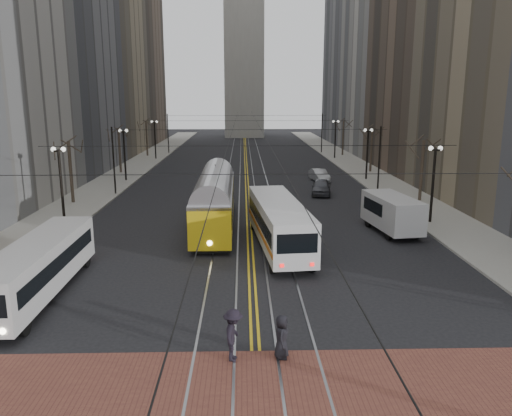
{
  "coord_description": "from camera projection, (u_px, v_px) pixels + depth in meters",
  "views": [
    {
      "loc": [
        -0.45,
        -18.21,
        9.42
      ],
      "look_at": [
        0.32,
        10.4,
        3.0
      ],
      "focal_mm": 35.0,
      "sensor_mm": 36.0,
      "label": 1
    }
  ],
  "objects": [
    {
      "name": "pedestrian_d",
      "position": [
        233.0,
        335.0,
        18.02
      ],
      "size": [
        0.88,
        1.35,
        1.96
      ],
      "primitive_type": "imported",
      "rotation": [
        0.0,
        0.0,
        1.45
      ],
      "color": "black",
      "rests_on": "crosswalk_band"
    },
    {
      "name": "building_right_far",
      "position": [
        371.0,
        42.0,
        100.0
      ],
      "size": [
        16.0,
        20.0,
        40.0
      ],
      "primitive_type": "cube",
      "color": "slate",
      "rests_on": "ground"
    },
    {
      "name": "ground",
      "position": [
        255.0,
        339.0,
        19.84
      ],
      "size": [
        260.0,
        260.0,
        0.0
      ],
      "primitive_type": "plane",
      "color": "black",
      "rests_on": "ground"
    },
    {
      "name": "trolley_wires",
      "position": [
        247.0,
        151.0,
        52.98
      ],
      "size": [
        25.96,
        120.0,
        6.6
      ],
      "color": "black",
      "rests_on": "ground"
    },
    {
      "name": "sidewalk_left",
      "position": [
        128.0,
        172.0,
        63.32
      ],
      "size": [
        5.0,
        140.0,
        0.15
      ],
      "primitive_type": "cube",
      "color": "gray",
      "rests_on": "ground"
    },
    {
      "name": "lamp_posts",
      "position": [
        247.0,
        168.0,
        47.26
      ],
      "size": [
        27.6,
        57.2,
        5.6
      ],
      "color": "black",
      "rests_on": "ground"
    },
    {
      "name": "building_left_mid",
      "position": [
        35.0,
        32.0,
        60.32
      ],
      "size": [
        16.0,
        20.0,
        34.0
      ],
      "primitive_type": "cube",
      "color": "slate",
      "rests_on": "ground"
    },
    {
      "name": "sedan_grey",
      "position": [
        321.0,
        187.0,
        48.78
      ],
      "size": [
        2.48,
        4.68,
        1.52
      ],
      "primitive_type": "imported",
      "rotation": [
        0.0,
        0.0,
        -0.16
      ],
      "color": "#45464D",
      "rests_on": "ground"
    },
    {
      "name": "sedan_silver",
      "position": [
        319.0,
        175.0,
        56.38
      ],
      "size": [
        2.06,
        4.35,
        1.38
      ],
      "primitive_type": "imported",
      "rotation": [
        0.0,
        0.0,
        0.15
      ],
      "color": "#A4A8AC",
      "rests_on": "ground"
    },
    {
      "name": "centre_lines",
      "position": [
        246.0,
        172.0,
        63.73
      ],
      "size": [
        0.42,
        130.0,
        0.01
      ],
      "primitive_type": "cube",
      "color": "gold",
      "rests_on": "ground"
    },
    {
      "name": "transit_bus",
      "position": [
        38.0,
        270.0,
        23.8
      ],
      "size": [
        2.26,
        10.66,
        2.66
      ],
      "primitive_type": "cube",
      "rotation": [
        0.0,
        0.0,
        0.0
      ],
      "color": "#BABABA",
      "rests_on": "ground"
    },
    {
      "name": "rear_bus",
      "position": [
        279.0,
        225.0,
        31.37
      ],
      "size": [
        3.58,
        11.7,
        3.0
      ],
      "primitive_type": "cube",
      "rotation": [
        0.0,
        0.0,
        0.09
      ],
      "color": "silver",
      "rests_on": "ground"
    },
    {
      "name": "street_trees",
      "position": [
        247.0,
        159.0,
        53.6
      ],
      "size": [
        31.68,
        53.28,
        5.6
      ],
      "color": "#382D23",
      "rests_on": "ground"
    },
    {
      "name": "cargo_van",
      "position": [
        392.0,
        215.0,
        34.99
      ],
      "size": [
        3.09,
        6.16,
        2.61
      ],
      "primitive_type": "cube",
      "rotation": [
        0.0,
        0.0,
        0.14
      ],
      "color": "silver",
      "rests_on": "ground"
    },
    {
      "name": "crosswalk_band",
      "position": [
        258.0,
        398.0,
        15.93
      ],
      "size": [
        25.0,
        6.0,
        0.01
      ],
      "primitive_type": "cube",
      "color": "brown",
      "rests_on": "ground"
    },
    {
      "name": "pedestrian_a",
      "position": [
        282.0,
        337.0,
        18.21
      ],
      "size": [
        0.65,
        0.89,
        1.66
      ],
      "primitive_type": "imported",
      "rotation": [
        0.0,
        0.0,
        1.41
      ],
      "color": "black",
      "rests_on": "crosswalk_band"
    },
    {
      "name": "streetcar",
      "position": [
        215.0,
        205.0,
        36.32
      ],
      "size": [
        2.72,
        14.09,
        3.32
      ],
      "primitive_type": "cube",
      "rotation": [
        0.0,
        0.0,
        0.01
      ],
      "color": "gold",
      "rests_on": "ground"
    },
    {
      "name": "building_right_mid",
      "position": [
        452.0,
        34.0,
        61.64
      ],
      "size": [
        16.0,
        20.0,
        34.0
      ],
      "primitive_type": "cube",
      "color": "brown",
      "rests_on": "ground"
    },
    {
      "name": "sidewalk_right",
      "position": [
        363.0,
        171.0,
        64.1
      ],
      "size": [
        5.0,
        140.0,
        0.15
      ],
      "primitive_type": "cube",
      "color": "gray",
      "rests_on": "ground"
    },
    {
      "name": "streetcar_rails",
      "position": [
        246.0,
        172.0,
        63.73
      ],
      "size": [
        4.8,
        130.0,
        0.02
      ],
      "primitive_type": "cube",
      "color": "gray",
      "rests_on": "ground"
    },
    {
      "name": "building_left_far",
      "position": [
        116.0,
        42.0,
        98.67
      ],
      "size": [
        16.0,
        20.0,
        40.0
      ],
      "primitive_type": "cube",
      "color": "brown",
      "rests_on": "ground"
    }
  ]
}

